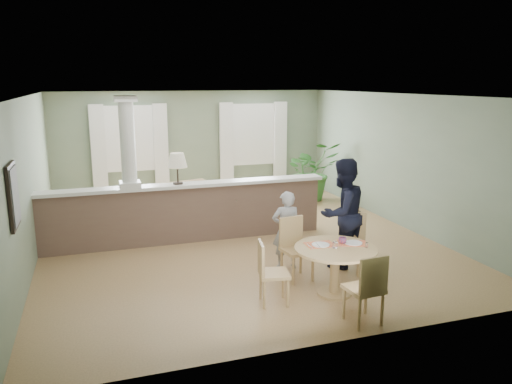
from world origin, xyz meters
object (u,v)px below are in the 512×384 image
object	(u,v)px
dining_table	(335,257)
chair_far_boy	(295,245)
sofa	(167,206)
chair_side	(269,270)
houseplant	(312,171)
man_person	(342,213)
chair_far_man	(351,239)
child_person	(286,230)
chair_near	(367,286)

from	to	relation	value
dining_table	chair_far_boy	world-z (taller)	chair_far_boy
sofa	chair_side	world-z (taller)	chair_side
houseplant	man_person	bearing A→B (deg)	-108.55
chair_far_man	man_person	xyz separation A→B (m)	(-0.07, 0.20, 0.37)
sofa	houseplant	size ratio (longest dim) A/B	1.88
sofa	chair_far_man	world-z (taller)	chair_far_man
dining_table	chair_far_boy	bearing A→B (deg)	111.74
chair_side	man_person	size ratio (longest dim) A/B	0.49
chair_far_man	child_person	distance (m)	1.04
houseplant	dining_table	xyz separation A→B (m)	(-2.07, -5.34, -0.19)
chair_side	child_person	bearing A→B (deg)	-21.05
chair_near	sofa	bearing A→B (deg)	-77.13
man_person	chair_far_man	bearing A→B (deg)	89.99
child_person	sofa	bearing A→B (deg)	-55.68
dining_table	man_person	world-z (taller)	man_person
sofa	houseplant	bearing A→B (deg)	2.76
chair_far_boy	chair_near	bearing A→B (deg)	-90.15
houseplant	dining_table	distance (m)	5.73
chair_near	chair_side	bearing A→B (deg)	-50.67
chair_far_boy	child_person	size ratio (longest dim) A/B	0.74
chair_far_boy	chair_far_man	distance (m)	0.97
child_person	chair_far_man	bearing A→B (deg)	164.49
houseplant	dining_table	size ratio (longest dim) A/B	1.29
chair_far_man	man_person	distance (m)	0.43
houseplant	chair_side	bearing A→B (deg)	-119.76
dining_table	chair_near	xyz separation A→B (m)	(-0.05, -0.94, -0.05)
dining_table	chair_side	size ratio (longest dim) A/B	1.32
chair_far_man	man_person	size ratio (longest dim) A/B	0.53
sofa	houseplant	xyz separation A→B (m)	(3.80, 1.17, 0.33)
sofa	man_person	world-z (taller)	man_person
sofa	chair_side	bearing A→B (deg)	-94.26
houseplant	child_person	xyz separation A→B (m)	(-2.34, -4.17, -0.11)
man_person	sofa	bearing A→B (deg)	-72.90
dining_table	chair_side	bearing A→B (deg)	179.77
houseplant	chair_near	bearing A→B (deg)	-108.64
sofa	man_person	distance (m)	4.00
chair_far_boy	chair_side	distance (m)	1.01
houseplant	chair_side	world-z (taller)	houseplant
child_person	man_person	xyz separation A→B (m)	(0.87, -0.22, 0.25)
chair_far_boy	child_person	xyz separation A→B (m)	(0.03, 0.43, 0.11)
dining_table	man_person	size ratio (longest dim) A/B	0.65
chair_far_man	child_person	size ratio (longest dim) A/B	0.74
sofa	chair_far_boy	size ratio (longest dim) A/B	2.99
chair_near	child_person	distance (m)	2.14
chair_far_boy	chair_near	xyz separation A→B (m)	(0.25, -1.69, -0.01)
dining_table	chair_near	bearing A→B (deg)	-92.94
chair_far_man	man_person	bearing A→B (deg)	148.73
houseplant	dining_table	world-z (taller)	houseplant
dining_table	chair_side	world-z (taller)	chair_side
houseplant	sofa	bearing A→B (deg)	-162.88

